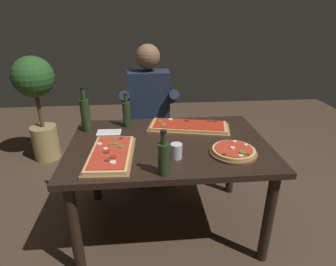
# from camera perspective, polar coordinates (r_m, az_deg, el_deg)

# --- Properties ---
(ground_plane) EXTENTS (6.40, 6.40, 0.00)m
(ground_plane) POSITION_cam_1_polar(r_m,az_deg,el_deg) (2.41, 0.11, -17.95)
(ground_plane) COLOR #4C3828
(dining_table) EXTENTS (1.40, 0.96, 0.74)m
(dining_table) POSITION_cam_1_polar(r_m,az_deg,el_deg) (2.04, 0.13, -4.31)
(dining_table) COLOR black
(dining_table) RESTS_ON ground_plane
(pizza_rectangular_front) EXTENTS (0.67, 0.39, 0.05)m
(pizza_rectangular_front) POSITION_cam_1_polar(r_m,az_deg,el_deg) (2.21, 4.24, 1.32)
(pizza_rectangular_front) COLOR olive
(pizza_rectangular_front) RESTS_ON dining_table
(pizza_rectangular_left) EXTENTS (0.31, 0.53, 0.05)m
(pizza_rectangular_left) POSITION_cam_1_polar(r_m,az_deg,el_deg) (1.82, -11.55, -4.30)
(pizza_rectangular_left) COLOR brown
(pizza_rectangular_left) RESTS_ON dining_table
(pizza_round_far) EXTENTS (0.31, 0.31, 0.05)m
(pizza_round_far) POSITION_cam_1_polar(r_m,az_deg,el_deg) (1.88, 13.20, -3.63)
(pizza_round_far) COLOR brown
(pizza_round_far) RESTS_ON dining_table
(wine_bottle_dark) EXTENTS (0.07, 0.07, 0.27)m
(wine_bottle_dark) POSITION_cam_1_polar(r_m,az_deg,el_deg) (1.58, -0.89, -4.95)
(wine_bottle_dark) COLOR #233819
(wine_bottle_dark) RESTS_ON dining_table
(oil_bottle_amber) EXTENTS (0.07, 0.07, 0.34)m
(oil_bottle_amber) POSITION_cam_1_polar(r_m,az_deg,el_deg) (2.23, -16.46, 3.77)
(oil_bottle_amber) COLOR #233819
(oil_bottle_amber) RESTS_ON dining_table
(vinegar_bottle_green) EXTENTS (0.06, 0.06, 0.27)m
(vinegar_bottle_green) POSITION_cam_1_polar(r_m,az_deg,el_deg) (2.25, -8.44, 3.97)
(vinegar_bottle_green) COLOR #233819
(vinegar_bottle_green) RESTS_ON dining_table
(tumbler_near_camera) EXTENTS (0.08, 0.08, 0.10)m
(tumbler_near_camera) POSITION_cam_1_polar(r_m,az_deg,el_deg) (1.77, 1.70, -3.67)
(tumbler_near_camera) COLOR silver
(tumbler_near_camera) RESTS_ON dining_table
(napkin_cutlery_set) EXTENTS (0.18, 0.11, 0.01)m
(napkin_cutlery_set) POSITION_cam_1_polar(r_m,az_deg,el_deg) (2.19, -11.91, 0.11)
(napkin_cutlery_set) COLOR white
(napkin_cutlery_set) RESTS_ON dining_table
(diner_chair) EXTENTS (0.44, 0.44, 0.87)m
(diner_chair) POSITION_cam_1_polar(r_m,az_deg,el_deg) (2.87, -3.72, 0.86)
(diner_chair) COLOR #3D2B1E
(diner_chair) RESTS_ON ground_plane
(seated_diner) EXTENTS (0.53, 0.41, 1.33)m
(seated_diner) POSITION_cam_1_polar(r_m,az_deg,el_deg) (2.67, -3.79, 4.92)
(seated_diner) COLOR #23232D
(seated_diner) RESTS_ON ground_plane
(potted_plant_corner) EXTENTS (0.43, 0.43, 1.17)m
(potted_plant_corner) POSITION_cam_1_polar(r_m,az_deg,el_deg) (3.36, -25.09, 6.59)
(potted_plant_corner) COLOR tan
(potted_plant_corner) RESTS_ON ground_plane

